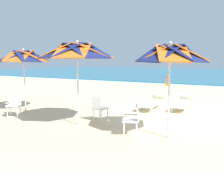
% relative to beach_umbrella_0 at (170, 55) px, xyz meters
% --- Properties ---
extents(ground_plane, '(80.00, 80.00, 0.00)m').
position_rel_beach_umbrella_0_xyz_m(ground_plane, '(-0.28, 2.52, -2.26)').
color(ground_plane, beige).
extents(sea, '(80.00, 36.00, 0.10)m').
position_rel_beach_umbrella_0_xyz_m(sea, '(-0.28, 32.16, -2.21)').
color(sea, teal).
rests_on(sea, ground).
extents(surf_foam, '(80.00, 0.70, 0.01)m').
position_rel_beach_umbrella_0_xyz_m(surf_foam, '(-0.28, 13.86, -2.26)').
color(surf_foam, white).
rests_on(surf_foam, ground).
extents(beach_umbrella_0, '(1.99, 1.99, 2.62)m').
position_rel_beach_umbrella_0_xyz_m(beach_umbrella_0, '(0.00, 0.00, 0.00)').
color(beach_umbrella_0, silver).
rests_on(beach_umbrella_0, ground).
extents(plastic_chair_0, '(0.60, 0.58, 0.87)m').
position_rel_beach_umbrella_0_xyz_m(plastic_chair_0, '(-0.94, -0.27, -1.76)').
color(plastic_chair_0, white).
rests_on(plastic_chair_0, ground).
extents(beach_umbrella_1, '(2.48, 2.48, 2.74)m').
position_rel_beach_umbrella_0_xyz_m(beach_umbrella_1, '(-2.93, -0.09, 0.13)').
color(beach_umbrella_1, silver).
rests_on(beach_umbrella_1, ground).
extents(plastic_chair_1, '(0.50, 0.53, 0.87)m').
position_rel_beach_umbrella_0_xyz_m(plastic_chair_1, '(-2.57, 0.63, -1.76)').
color(plastic_chair_1, white).
rests_on(plastic_chair_1, ground).
extents(beach_umbrella_2, '(2.08, 2.08, 2.58)m').
position_rel_beach_umbrella_0_xyz_m(beach_umbrella_2, '(-6.07, 0.56, -0.02)').
color(beach_umbrella_2, silver).
rests_on(beach_umbrella_2, ground).
extents(plastic_chair_2, '(0.61, 0.62, 0.87)m').
position_rel_beach_umbrella_0_xyz_m(plastic_chair_2, '(-5.75, -0.27, -1.76)').
color(plastic_chair_2, white).
rests_on(plastic_chair_2, ground).
extents(sun_lounger_1, '(0.65, 2.15, 0.62)m').
position_rel_beach_umbrella_0_xyz_m(sun_lounger_1, '(-0.37, 4.01, -1.98)').
color(sun_lounger_1, white).
rests_on(sun_lounger_1, ground).
extents(sun_lounger_2, '(0.66, 2.15, 0.62)m').
position_rel_beach_umbrella_0_xyz_m(sun_lounger_2, '(-1.59, 3.50, -1.98)').
color(sun_lounger_2, white).
rests_on(sun_lounger_2, ground).
extents(beachgoer_seated, '(0.30, 0.93, 0.92)m').
position_rel_beach_umbrella_0_xyz_m(beachgoer_seated, '(-3.19, 12.62, -1.97)').
color(beachgoer_seated, yellow).
rests_on(beachgoer_seated, ground).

